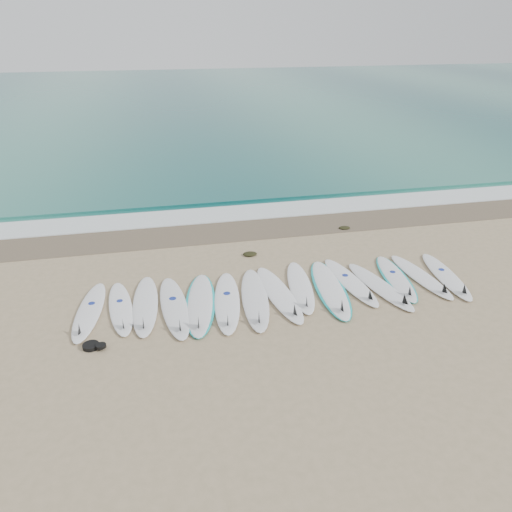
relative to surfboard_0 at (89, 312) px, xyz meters
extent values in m
plane|color=tan|center=(4.26, -0.05, -0.06)|extent=(120.00, 120.00, 0.00)
cube|color=#1F685F|center=(4.26, 32.45, -0.04)|extent=(120.00, 55.00, 0.03)
cube|color=brown|center=(4.26, 4.05, -0.05)|extent=(120.00, 1.80, 0.01)
cube|color=silver|center=(4.26, 5.45, -0.04)|extent=(120.00, 1.40, 0.04)
cube|color=#1F685F|center=(4.26, 6.95, -0.01)|extent=(120.00, 1.00, 0.10)
ellipsoid|color=white|center=(0.01, 0.08, -0.01)|extent=(0.83, 2.58, 0.08)
cone|color=black|center=(-0.10, -0.84, 0.14)|extent=(0.25, 0.29, 0.27)
cylinder|color=navy|center=(0.04, 0.32, 0.03)|extent=(0.16, 0.16, 0.01)
ellipsoid|color=white|center=(0.67, 0.07, -0.01)|extent=(0.73, 2.45, 0.08)
cone|color=black|center=(0.75, -0.80, 0.13)|extent=(0.23, 0.28, 0.26)
cylinder|color=navy|center=(0.65, 0.30, 0.03)|extent=(0.15, 0.15, 0.01)
ellipsoid|color=white|center=(1.21, 0.08, -0.01)|extent=(0.69, 2.71, 0.09)
cone|color=black|center=(1.16, -0.90, 0.15)|extent=(0.24, 0.30, 0.29)
ellipsoid|color=white|center=(1.83, -0.14, -0.01)|extent=(0.72, 2.79, 0.09)
cone|color=black|center=(1.88, -1.14, 0.15)|extent=(0.25, 0.31, 0.29)
cylinder|color=navy|center=(1.82, 0.13, 0.04)|extent=(0.17, 0.17, 0.01)
ellipsoid|color=white|center=(2.41, -0.13, -0.01)|extent=(0.97, 2.84, 0.09)
ellipsoid|color=#19B3B5|center=(2.41, -0.13, -0.01)|extent=(1.07, 2.87, 0.06)
cone|color=black|center=(2.27, -1.13, 0.15)|extent=(0.28, 0.33, 0.30)
ellipsoid|color=white|center=(3.02, -0.16, -0.01)|extent=(0.97, 2.82, 0.09)
cone|color=black|center=(2.87, -1.17, 0.15)|extent=(0.28, 0.33, 0.30)
cylinder|color=navy|center=(3.05, 0.10, 0.04)|extent=(0.18, 0.18, 0.01)
ellipsoid|color=silver|center=(3.66, -0.17, -0.01)|extent=(0.97, 2.93, 0.09)
cone|color=black|center=(3.52, -1.21, 0.16)|extent=(0.28, 0.34, 0.31)
ellipsoid|color=white|center=(4.24, -0.08, -0.01)|extent=(0.81, 2.83, 0.09)
cone|color=black|center=(4.33, -1.10, 0.16)|extent=(0.26, 0.32, 0.30)
ellipsoid|color=white|center=(4.84, 0.15, -0.01)|extent=(0.94, 2.67, 0.08)
cone|color=black|center=(4.69, -0.79, 0.14)|extent=(0.26, 0.31, 0.28)
ellipsoid|color=white|center=(5.49, -0.10, -0.01)|extent=(0.93, 2.96, 0.09)
ellipsoid|color=#19B3B5|center=(5.49, -0.10, -0.01)|extent=(1.03, 2.99, 0.07)
cone|color=black|center=(5.37, -1.16, 0.16)|extent=(0.28, 0.34, 0.31)
ellipsoid|color=white|center=(6.09, 0.12, -0.01)|extent=(0.79, 2.64, 0.08)
cone|color=black|center=(6.18, -0.82, 0.14)|extent=(0.25, 0.30, 0.28)
cylinder|color=navy|center=(6.06, 0.37, 0.03)|extent=(0.16, 0.16, 0.01)
ellipsoid|color=silver|center=(6.68, -0.24, -0.01)|extent=(0.97, 2.64, 0.08)
cone|color=black|center=(6.84, -1.17, 0.14)|extent=(0.26, 0.31, 0.28)
ellipsoid|color=white|center=(7.27, 0.06, -0.01)|extent=(0.83, 2.52, 0.08)
ellipsoid|color=#19B3B5|center=(7.27, 0.06, -0.02)|extent=(0.91, 2.55, 0.06)
cone|color=black|center=(7.15, -0.83, 0.13)|extent=(0.24, 0.29, 0.26)
cylinder|color=navy|center=(7.30, 0.30, 0.03)|extent=(0.16, 0.16, 0.01)
ellipsoid|color=white|center=(7.90, 0.01, -0.01)|extent=(0.76, 2.56, 0.08)
cone|color=black|center=(7.99, -0.90, 0.13)|extent=(0.24, 0.29, 0.27)
ellipsoid|color=white|center=(8.53, -0.10, -0.01)|extent=(0.84, 2.63, 0.08)
cone|color=black|center=(8.42, -1.04, 0.14)|extent=(0.25, 0.30, 0.28)
cylinder|color=navy|center=(8.56, 0.15, 0.03)|extent=(0.17, 0.17, 0.01)
ellipsoid|color=black|center=(4.04, 2.20, -0.02)|extent=(0.39, 0.30, 0.08)
ellipsoid|color=black|center=(7.26, 3.44, -0.02)|extent=(0.34, 0.27, 0.07)
cylinder|color=black|center=(0.14, -1.29, -0.02)|extent=(0.32, 0.32, 0.08)
cylinder|color=black|center=(0.34, -1.39, 0.02)|extent=(0.20, 0.20, 0.06)
camera|label=1|loc=(1.56, -9.83, 5.73)|focal=35.00mm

